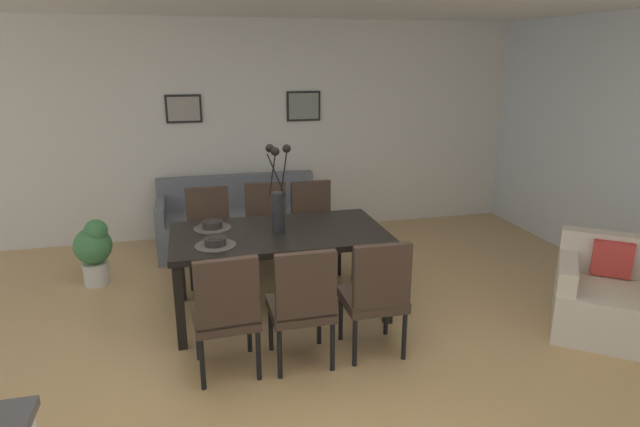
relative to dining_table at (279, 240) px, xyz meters
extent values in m
plane|color=tan|center=(-0.12, -0.94, -0.67)|extent=(9.00, 9.00, 0.00)
cube|color=silver|center=(-0.12, 2.31, 0.63)|extent=(9.00, 0.10, 2.60)
cube|color=black|center=(0.00, 0.00, 0.05)|extent=(1.80, 0.99, 0.05)
cube|color=black|center=(0.84, 0.43, -0.32)|extent=(0.07, 0.07, 0.69)
cube|color=black|center=(-0.84, 0.43, -0.32)|extent=(0.07, 0.07, 0.69)
cube|color=black|center=(0.84, -0.43, -0.32)|extent=(0.07, 0.07, 0.69)
cube|color=black|center=(-0.84, -0.43, -0.32)|extent=(0.07, 0.07, 0.69)
cube|color=#3D2D23|center=(-0.52, -0.81, -0.25)|extent=(0.46, 0.46, 0.08)
cube|color=#3D2D23|center=(-0.51, -1.00, 0.01)|extent=(0.42, 0.08, 0.48)
cylinder|color=black|center=(-0.34, -0.61, -0.48)|extent=(0.04, 0.04, 0.38)
cylinder|color=black|center=(-0.72, -0.63, -0.48)|extent=(0.04, 0.04, 0.38)
cylinder|color=black|center=(-0.32, -0.99, -0.48)|extent=(0.04, 0.04, 0.38)
cylinder|color=black|center=(-0.70, -1.01, -0.48)|extent=(0.04, 0.04, 0.38)
cube|color=#3D2D23|center=(-0.55, 0.81, -0.25)|extent=(0.45, 0.45, 0.08)
cube|color=#3D2D23|center=(-0.55, 1.00, 0.01)|extent=(0.42, 0.07, 0.48)
cylinder|color=black|center=(-0.75, 0.62, -0.48)|extent=(0.04, 0.04, 0.38)
cylinder|color=black|center=(-0.37, 0.62, -0.48)|extent=(0.04, 0.04, 0.38)
cylinder|color=black|center=(-0.74, 1.00, -0.48)|extent=(0.04, 0.04, 0.38)
cylinder|color=black|center=(-0.36, 1.00, -0.48)|extent=(0.04, 0.04, 0.38)
cube|color=#3D2D23|center=(0.01, -0.81, -0.25)|extent=(0.44, 0.44, 0.08)
cube|color=#3D2D23|center=(0.01, -1.00, 0.01)|extent=(0.42, 0.06, 0.48)
cylinder|color=black|center=(0.20, -0.62, -0.48)|extent=(0.04, 0.04, 0.38)
cylinder|color=black|center=(-0.18, -0.63, -0.48)|extent=(0.04, 0.04, 0.38)
cylinder|color=black|center=(0.20, -1.00, -0.48)|extent=(0.04, 0.04, 0.38)
cylinder|color=black|center=(-0.18, -1.01, -0.48)|extent=(0.04, 0.04, 0.38)
cube|color=#3D2D23|center=(0.03, 0.85, -0.25)|extent=(0.47, 0.47, 0.08)
cube|color=#3D2D23|center=(0.04, 1.04, 0.01)|extent=(0.42, 0.09, 0.48)
cylinder|color=black|center=(-0.17, 0.68, -0.48)|extent=(0.04, 0.04, 0.38)
cylinder|color=black|center=(0.21, 0.65, -0.48)|extent=(0.04, 0.04, 0.38)
cylinder|color=black|center=(-0.15, 1.05, -0.48)|extent=(0.04, 0.04, 0.38)
cylinder|color=black|center=(0.23, 1.03, -0.48)|extent=(0.04, 0.04, 0.38)
cube|color=#3D2D23|center=(0.56, -0.80, -0.25)|extent=(0.45, 0.45, 0.08)
cube|color=#3D2D23|center=(0.56, -0.99, 0.01)|extent=(0.42, 0.07, 0.48)
cylinder|color=black|center=(0.76, -0.61, -0.48)|extent=(0.04, 0.04, 0.38)
cylinder|color=black|center=(0.38, -0.61, -0.48)|extent=(0.04, 0.04, 0.38)
cylinder|color=black|center=(0.75, -0.99, -0.48)|extent=(0.04, 0.04, 0.38)
cylinder|color=black|center=(0.37, -0.99, -0.48)|extent=(0.04, 0.04, 0.38)
cube|color=#3D2D23|center=(0.52, 0.81, -0.25)|extent=(0.46, 0.46, 0.08)
cube|color=#3D2D23|center=(0.51, 1.00, 0.01)|extent=(0.42, 0.08, 0.48)
cylinder|color=black|center=(0.35, 0.61, -0.48)|extent=(0.04, 0.04, 0.38)
cylinder|color=black|center=(0.73, 0.63, -0.48)|extent=(0.04, 0.04, 0.38)
cylinder|color=black|center=(0.32, 0.99, -0.48)|extent=(0.04, 0.04, 0.38)
cylinder|color=black|center=(0.70, 1.01, -0.48)|extent=(0.04, 0.04, 0.38)
cylinder|color=#232326|center=(0.00, 0.00, 0.24)|extent=(0.11, 0.11, 0.34)
cylinder|color=black|center=(0.06, 0.02, 0.57)|extent=(0.05, 0.12, 0.37)
sphere|color=black|center=(0.09, 0.03, 0.77)|extent=(0.07, 0.07, 0.07)
cylinder|color=black|center=(-0.03, 0.05, 0.57)|extent=(0.08, 0.05, 0.38)
sphere|color=black|center=(-0.05, 0.08, 0.77)|extent=(0.07, 0.07, 0.07)
cylinder|color=black|center=(-0.02, -0.06, 0.57)|extent=(0.15, 0.06, 0.36)
sphere|color=black|center=(-0.03, -0.09, 0.77)|extent=(0.07, 0.07, 0.07)
cylinder|color=#4C4742|center=(-0.54, -0.22, 0.08)|extent=(0.32, 0.32, 0.01)
cylinder|color=#2D2826|center=(-0.54, -0.22, 0.11)|extent=(0.17, 0.17, 0.06)
cylinder|color=black|center=(-0.54, -0.22, 0.12)|extent=(0.13, 0.13, 0.04)
cylinder|color=#4C4742|center=(-0.54, 0.22, 0.08)|extent=(0.32, 0.32, 0.01)
cylinder|color=#2D2826|center=(-0.54, 0.22, 0.11)|extent=(0.17, 0.17, 0.06)
cylinder|color=black|center=(-0.54, 0.22, 0.12)|extent=(0.13, 0.13, 0.04)
cube|color=slate|center=(-0.16, 1.71, -0.46)|extent=(1.86, 0.84, 0.42)
cube|color=slate|center=(-0.16, 2.05, -0.06)|extent=(1.86, 0.16, 0.38)
cube|color=slate|center=(0.72, 1.71, -0.15)|extent=(0.10, 0.84, 0.20)
cube|color=slate|center=(-1.05, 1.71, -0.15)|extent=(0.10, 0.84, 0.20)
cube|color=beige|center=(2.51, -1.02, -0.47)|extent=(1.12, 1.12, 0.40)
cube|color=beige|center=(2.70, -0.76, -0.09)|extent=(0.73, 0.62, 0.35)
cube|color=beige|center=(2.23, -0.83, -0.18)|extent=(0.53, 0.62, 0.18)
cube|color=#C63833|center=(2.64, -0.84, -0.11)|extent=(0.29, 0.25, 0.30)
cube|color=black|center=(-0.72, 2.24, 0.91)|extent=(0.41, 0.02, 0.33)
cube|color=#9E9389|center=(-0.72, 2.23, 0.91)|extent=(0.36, 0.01, 0.28)
cube|color=black|center=(0.72, 2.24, 0.91)|extent=(0.42, 0.02, 0.36)
cube|color=gray|center=(0.72, 2.23, 0.91)|extent=(0.37, 0.01, 0.31)
cylinder|color=silver|center=(-1.66, 1.01, -0.56)|extent=(0.24, 0.24, 0.22)
sphere|color=#42844C|center=(-1.66, 1.01, -0.27)|extent=(0.36, 0.36, 0.36)
sphere|color=#42844C|center=(-1.61, 0.98, -0.11)|extent=(0.22, 0.22, 0.22)
camera|label=1|loc=(-0.69, -4.18, 1.49)|focal=29.48mm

